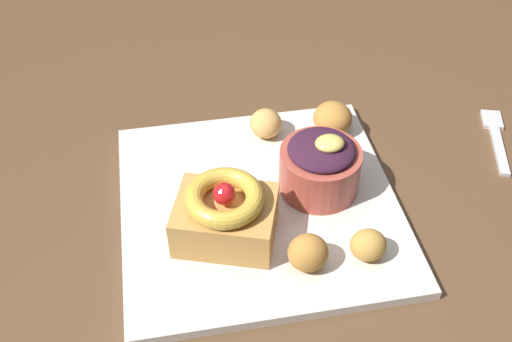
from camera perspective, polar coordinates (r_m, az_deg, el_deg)
The scene contains 9 objects.
dining_table at distance 0.92m, azimuth -2.76°, elevation 2.74°, with size 1.35×1.03×0.73m.
front_plate at distance 0.70m, azimuth 0.29°, elevation -3.14°, with size 0.31×0.31×0.01m, color silver.
cake_slice at distance 0.64m, azimuth -2.87°, elevation -4.03°, with size 0.12×0.11×0.07m.
berry_ramekin at distance 0.69m, azimuth 5.98°, elevation 0.52°, with size 0.09×0.09×0.08m.
fritter_front at distance 0.77m, azimuth 0.92°, elevation 4.44°, with size 0.04×0.04×0.04m, color tan.
fritter_middle at distance 0.62m, azimuth 4.85°, elevation -7.57°, with size 0.04×0.04×0.04m, color #BC7F38.
fritter_back at distance 0.64m, azimuth 10.39°, elevation -6.78°, with size 0.04×0.03×0.03m, color gold.
fritter_extra at distance 0.78m, azimuth 7.14°, elevation 4.89°, with size 0.05×0.05×0.04m, color #BC7F38.
fork at distance 0.85m, azimuth 21.39°, elevation 3.02°, with size 0.06×0.12×0.00m.
Camera 1 is at (-0.08, -0.69, 1.24)m, focal length 43.07 mm.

